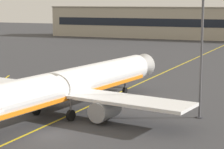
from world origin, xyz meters
TOP-DOWN VIEW (x-y plane):
  - ground_plane at (0.00, 0.00)m, footprint 400.00×400.00m
  - taxiway_centreline at (0.00, 30.00)m, footprint 13.23×179.56m
  - airliner_foreground at (-2.43, 8.00)m, footprint 32.32×41.23m
  - apron_lamp_post at (13.21, 12.36)m, footprint 2.24×0.90m

SIDE VIEW (x-z plane):
  - ground_plane at x=0.00m, z-range 0.00..0.00m
  - taxiway_centreline at x=0.00m, z-range 0.00..0.01m
  - airliner_foreground at x=-2.43m, z-range -2.46..9.19m
  - apron_lamp_post at x=13.21m, z-range 0.31..14.70m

